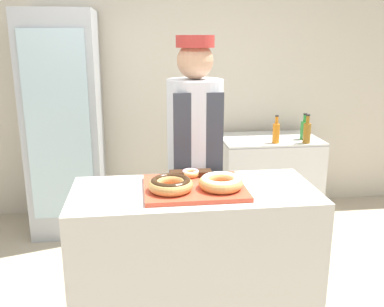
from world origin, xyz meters
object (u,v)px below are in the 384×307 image
at_px(bottle_orange, 276,132).
at_px(serving_tray, 194,188).
at_px(chest_freezer, 268,177).
at_px(bottle_amber, 307,132).
at_px(bottle_green, 304,129).
at_px(brownie_back_left, 176,174).
at_px(donut_light_glaze, 221,182).
at_px(brownie_back_right, 205,173).
at_px(baker_person, 195,163).
at_px(donut_mini_center, 191,173).
at_px(beverage_fridge, 65,125).
at_px(donut_chocolate_glaze, 171,184).

bearing_deg(bottle_orange, serving_tray, -122.30).
height_order(chest_freezer, bottle_amber, bottle_amber).
bearing_deg(bottle_green, bottle_orange, -160.00).
height_order(serving_tray, brownie_back_left, brownie_back_left).
distance_m(serving_tray, donut_light_glaze, 0.16).
relative_size(serving_tray, bottle_amber, 2.04).
bearing_deg(chest_freezer, bottle_amber, -42.35).
relative_size(serving_tray, donut_light_glaze, 2.31).
height_order(brownie_back_right, bottle_amber, bottle_amber).
bearing_deg(baker_person, serving_tray, -98.05).
xyz_separation_m(brownie_back_left, bottle_green, (1.37, 1.48, -0.08)).
bearing_deg(brownie_back_left, chest_freezer, 55.96).
bearing_deg(donut_mini_center, brownie_back_right, 0.00).
xyz_separation_m(beverage_fridge, bottle_orange, (1.92, -0.20, -0.08)).
height_order(donut_chocolate_glaze, bottle_amber, bottle_amber).
bearing_deg(brownie_back_right, brownie_back_left, 180.00).
distance_m(brownie_back_left, bottle_green, 2.02).
distance_m(chest_freezer, bottle_green, 0.59).
height_order(brownie_back_right, chest_freezer, brownie_back_right).
relative_size(donut_mini_center, beverage_fridge, 0.06).
bearing_deg(beverage_fridge, donut_light_glaze, -58.62).
xyz_separation_m(baker_person, bottle_amber, (1.17, 0.95, -0.03)).
relative_size(bottle_amber, bottle_green, 1.08).
height_order(donut_chocolate_glaze, donut_light_glaze, same).
height_order(serving_tray, bottle_amber, bottle_amber).
xyz_separation_m(brownie_back_right, baker_person, (-0.01, 0.37, -0.05)).
relative_size(chest_freezer, bottle_green, 3.78).
relative_size(donut_mini_center, brownie_back_right, 1.43).
height_order(donut_mini_center, brownie_back_left, donut_mini_center).
distance_m(serving_tray, brownie_back_right, 0.19).
xyz_separation_m(serving_tray, donut_chocolate_glaze, (-0.14, -0.06, 0.05)).
distance_m(serving_tray, chest_freezer, 2.07).
distance_m(serving_tray, baker_person, 0.54).
xyz_separation_m(donut_chocolate_glaze, donut_mini_center, (0.14, 0.23, -0.02)).
bearing_deg(bottle_green, chest_freezer, 163.64).
height_order(serving_tray, chest_freezer, serving_tray).
height_order(donut_light_glaze, beverage_fridge, beverage_fridge).
bearing_deg(brownie_back_right, bottle_green, 50.94).
bearing_deg(brownie_back_right, chest_freezer, 60.38).
relative_size(donut_chocolate_glaze, chest_freezer, 0.25).
distance_m(donut_light_glaze, chest_freezer, 2.08).
xyz_separation_m(chest_freezer, bottle_amber, (0.27, -0.25, 0.51)).
relative_size(donut_mini_center, bottle_green, 0.45).
xyz_separation_m(serving_tray, brownie_back_left, (-0.08, 0.17, 0.03)).
relative_size(donut_light_glaze, bottle_amber, 0.89).
bearing_deg(brownie_back_right, beverage_fridge, 123.68).
height_order(serving_tray, bottle_orange, bottle_orange).
distance_m(brownie_back_left, bottle_amber, 1.88).
bearing_deg(bottle_amber, donut_mini_center, -133.34).
distance_m(beverage_fridge, bottle_green, 2.24).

